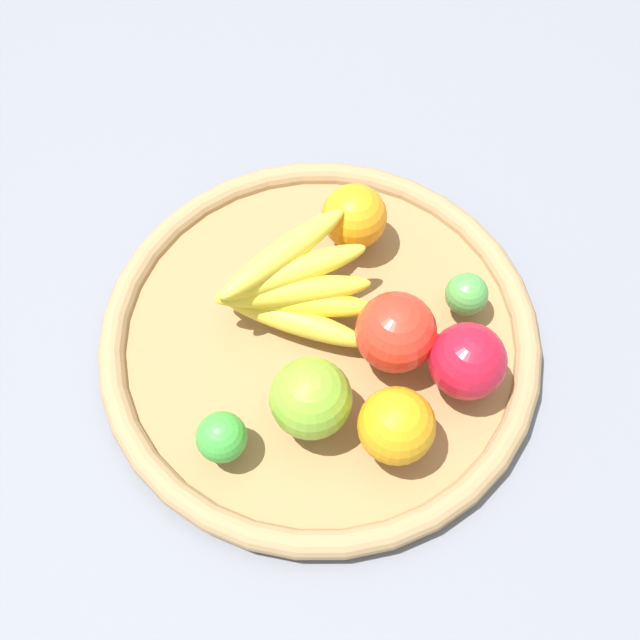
# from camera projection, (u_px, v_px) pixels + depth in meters

# --- Properties ---
(ground_plane) EXTENTS (2.40, 2.40, 0.00)m
(ground_plane) POSITION_uv_depth(u_px,v_px,m) (320.00, 344.00, 0.82)
(ground_plane) COLOR slate
(ground_plane) RESTS_ON ground
(basket) EXTENTS (0.45, 0.45, 0.03)m
(basket) POSITION_uv_depth(u_px,v_px,m) (320.00, 338.00, 0.81)
(basket) COLOR #9A7449
(basket) RESTS_ON ground_plane
(apple_1) EXTENTS (0.08, 0.08, 0.07)m
(apple_1) POSITION_uv_depth(u_px,v_px,m) (468.00, 361.00, 0.73)
(apple_1) COLOR red
(apple_1) RESTS_ON basket
(orange_0) EXTENTS (0.09, 0.09, 0.07)m
(orange_0) POSITION_uv_depth(u_px,v_px,m) (354.00, 216.00, 0.82)
(orange_0) COLOR orange
(orange_0) RESTS_ON basket
(banana_bunch) EXTENTS (0.16, 0.16, 0.08)m
(banana_bunch) POSITION_uv_depth(u_px,v_px,m) (292.00, 288.00, 0.77)
(banana_bunch) COLOR yellow
(banana_bunch) RESTS_ON basket
(orange_1) EXTENTS (0.08, 0.08, 0.07)m
(orange_1) POSITION_uv_depth(u_px,v_px,m) (396.00, 426.00, 0.70)
(orange_1) COLOR orange
(orange_1) RESTS_ON basket
(apple_2) EXTENTS (0.08, 0.08, 0.08)m
(apple_2) POSITION_uv_depth(u_px,v_px,m) (311.00, 398.00, 0.71)
(apple_2) COLOR #7CAD2F
(apple_2) RESTS_ON basket
(lime_1) EXTENTS (0.07, 0.07, 0.05)m
(lime_1) POSITION_uv_depth(u_px,v_px,m) (222.00, 437.00, 0.71)
(lime_1) COLOR green
(lime_1) RESTS_ON basket
(lime_0) EXTENTS (0.05, 0.05, 0.04)m
(lime_0) POSITION_uv_depth(u_px,v_px,m) (467.00, 294.00, 0.79)
(lime_0) COLOR #4D9F46
(lime_0) RESTS_ON basket
(apple_0) EXTENTS (0.09, 0.09, 0.08)m
(apple_0) POSITION_uv_depth(u_px,v_px,m) (396.00, 332.00, 0.75)
(apple_0) COLOR red
(apple_0) RESTS_ON basket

